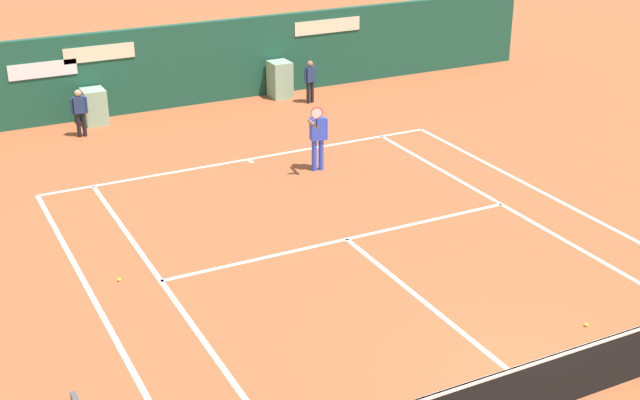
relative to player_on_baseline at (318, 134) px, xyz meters
The scene contains 8 objects.
ground_plane 9.74m from the player_on_baseline, 97.40° to the right, with size 80.00×80.00×0.01m.
tennis_net 10.28m from the player_on_baseline, 96.98° to the right, with size 12.10×0.10×1.07m.
sponsor_back_wall 6.89m from the player_on_baseline, 100.29° to the left, with size 25.00×1.02×2.49m.
player_on_baseline is the anchor object (origin of this frame).
ball_kid_right_post 5.79m from the player_on_baseline, 65.44° to the left, with size 0.44×0.22×1.33m.
ball_kid_left_post 7.02m from the player_on_baseline, 131.35° to the left, with size 0.45×0.19×1.34m.
tennis_ball_mid_court 6.93m from the player_on_baseline, 150.05° to the right, with size 0.07×0.07×0.07m, color #CCE033.
tennis_ball_near_service_line 8.77m from the player_on_baseline, 84.96° to the right, with size 0.07×0.07×0.07m, color #CCE033.
Camera 1 is at (-7.92, -7.90, 7.91)m, focal length 48.99 mm.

